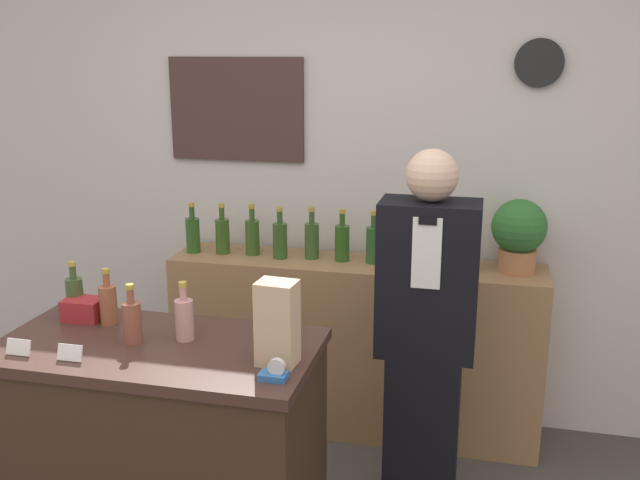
{
  "coord_description": "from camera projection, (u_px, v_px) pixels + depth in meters",
  "views": [
    {
      "loc": [
        0.73,
        -1.66,
        1.96
      ],
      "look_at": [
        0.06,
        1.12,
        1.2
      ],
      "focal_mm": 40.0,
      "sensor_mm": 36.0,
      "label": 1
    }
  ],
  "objects": [
    {
      "name": "potted_plant",
      "position": [
        519.0,
        232.0,
        3.41
      ],
      "size": [
        0.26,
        0.26,
        0.36
      ],
      "color": "#B27047",
      "rests_on": "back_shelf"
    },
    {
      "name": "shelf_bottle_6",
      "position": [
        373.0,
        243.0,
        3.58
      ],
      "size": [
        0.07,
        0.07,
        0.27
      ],
      "color": "#285324",
      "rests_on": "back_shelf"
    },
    {
      "name": "price_card_right",
      "position": [
        70.0,
        353.0,
        2.4
      ],
      "size": [
        0.09,
        0.02,
        0.06
      ],
      "color": "white",
      "rests_on": "display_counter"
    },
    {
      "name": "shopkeeper",
      "position": [
        426.0,
        340.0,
        2.96
      ],
      "size": [
        0.4,
        0.25,
        1.59
      ],
      "color": "black",
      "rests_on": "ground_plane"
    },
    {
      "name": "shelf_bottle_3",
      "position": [
        280.0,
        239.0,
        3.67
      ],
      "size": [
        0.07,
        0.07,
        0.27
      ],
      "color": "#305321",
      "rests_on": "back_shelf"
    },
    {
      "name": "shelf_bottle_2",
      "position": [
        252.0,
        236.0,
        3.73
      ],
      "size": [
        0.07,
        0.07,
        0.27
      ],
      "color": "#32531F",
      "rests_on": "back_shelf"
    },
    {
      "name": "back_shelf",
      "position": [
        354.0,
        346.0,
        3.73
      ],
      "size": [
        1.91,
        0.38,
        0.92
      ],
      "color": "#9E754C",
      "rests_on": "ground_plane"
    },
    {
      "name": "tape_dispenser",
      "position": [
        274.0,
        373.0,
        2.26
      ],
      "size": [
        0.09,
        0.06,
        0.07
      ],
      "color": "#2D66A8",
      "rests_on": "display_counter"
    },
    {
      "name": "shelf_bottle_7",
      "position": [
        404.0,
        247.0,
        3.52
      ],
      "size": [
        0.07,
        0.07,
        0.27
      ],
      "color": "#2B5128",
      "rests_on": "back_shelf"
    },
    {
      "name": "price_card_left",
      "position": [
        18.0,
        347.0,
        2.44
      ],
      "size": [
        0.09,
        0.02,
        0.06
      ],
      "color": "white",
      "rests_on": "display_counter"
    },
    {
      "name": "shelf_bottle_5",
      "position": [
        342.0,
        242.0,
        3.62
      ],
      "size": [
        0.07,
        0.07,
        0.27
      ],
      "color": "#2B551C",
      "rests_on": "back_shelf"
    },
    {
      "name": "shelf_bottle_4",
      "position": [
        312.0,
        239.0,
        3.66
      ],
      "size": [
        0.07,
        0.07,
        0.27
      ],
      "color": "#335325",
      "rests_on": "back_shelf"
    },
    {
      "name": "counter_bottle_2",
      "position": [
        132.0,
        321.0,
        2.53
      ],
      "size": [
        0.07,
        0.07,
        0.22
      ],
      "color": "brown",
      "rests_on": "display_counter"
    },
    {
      "name": "shelf_bottle_1",
      "position": [
        223.0,
        235.0,
        3.75
      ],
      "size": [
        0.07,
        0.07,
        0.27
      ],
      "color": "#33531D",
      "rests_on": "back_shelf"
    },
    {
      "name": "shelf_bottle_8",
      "position": [
        437.0,
        248.0,
        3.49
      ],
      "size": [
        0.07,
        0.07,
        0.27
      ],
      "color": "#274E2B",
      "rests_on": "back_shelf"
    },
    {
      "name": "shelf_bottle_9",
      "position": [
        471.0,
        250.0,
        3.46
      ],
      "size": [
        0.07,
        0.07,
        0.27
      ],
      "color": "#2F5726",
      "rests_on": "back_shelf"
    },
    {
      "name": "counter_bottle_3",
      "position": [
        184.0,
        318.0,
        2.56
      ],
      "size": [
        0.07,
        0.07,
        0.22
      ],
      "color": "tan",
      "rests_on": "display_counter"
    },
    {
      "name": "display_counter",
      "position": [
        163.0,
        462.0,
        2.66
      ],
      "size": [
        1.15,
        0.6,
        0.95
      ],
      "color": "#382619",
      "rests_on": "ground_plane"
    },
    {
      "name": "paper_bag",
      "position": [
        277.0,
        323.0,
        2.34
      ],
      "size": [
        0.14,
        0.11,
        0.29
      ],
      "color": "tan",
      "rests_on": "display_counter"
    },
    {
      "name": "counter_bottle_0",
      "position": [
        75.0,
        295.0,
        2.8
      ],
      "size": [
        0.07,
        0.07,
        0.22
      ],
      "color": "#375328",
      "rests_on": "display_counter"
    },
    {
      "name": "counter_bottle_1",
      "position": [
        108.0,
        303.0,
        2.71
      ],
      "size": [
        0.07,
        0.07,
        0.22
      ],
      "color": "brown",
      "rests_on": "display_counter"
    },
    {
      "name": "back_wall",
      "position": [
        346.0,
        169.0,
        3.76
      ],
      "size": [
        5.2,
        0.09,
        2.7
      ],
      "color": "silver",
      "rests_on": "ground_plane"
    },
    {
      "name": "shelf_bottle_0",
      "position": [
        193.0,
        234.0,
        3.77
      ],
      "size": [
        0.07,
        0.07,
        0.27
      ],
      "color": "#2A531E",
      "rests_on": "back_shelf"
    },
    {
      "name": "gift_box",
      "position": [
        84.0,
        309.0,
        2.76
      ],
      "size": [
        0.15,
        0.11,
        0.08
      ],
      "color": "maroon",
      "rests_on": "display_counter"
    }
  ]
}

